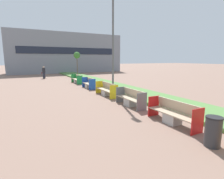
% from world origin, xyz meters
% --- Properties ---
extents(planter_grass_strip, '(2.80, 120.00, 0.18)m').
position_xyz_m(planter_grass_strip, '(3.20, 12.00, 0.09)').
color(planter_grass_strip, '#568442').
rests_on(planter_grass_strip, ground).
extents(building_backdrop, '(21.43, 5.38, 7.55)m').
position_xyz_m(building_backdrop, '(4.00, 38.56, 3.78)').
color(building_backdrop, gray).
rests_on(building_backdrop, ground).
extents(bench_red_frame, '(0.65, 2.36, 0.94)m').
position_xyz_m(bench_red_frame, '(0.94, 7.81, 0.38)').
color(bench_red_frame, '#ADA8A0').
rests_on(bench_red_frame, ground).
extents(bench_grey_frame, '(0.65, 2.21, 0.94)m').
position_xyz_m(bench_grey_frame, '(0.94, 10.95, 0.37)').
color(bench_grey_frame, '#ADA8A0').
rests_on(bench_grey_frame, ground).
extents(bench_yellow_frame, '(0.65, 2.47, 0.94)m').
position_xyz_m(bench_yellow_frame, '(0.94, 14.12, 0.38)').
color(bench_yellow_frame, '#ADA8A0').
rests_on(bench_yellow_frame, ground).
extents(bench_blue_frame, '(0.65, 1.91, 0.94)m').
position_xyz_m(bench_blue_frame, '(0.94, 17.82, 0.36)').
color(bench_blue_frame, '#ADA8A0').
rests_on(bench_blue_frame, ground).
extents(bench_green_frame, '(0.65, 2.24, 0.94)m').
position_xyz_m(bench_green_frame, '(0.94, 21.61, 0.37)').
color(bench_green_frame, '#ADA8A0').
rests_on(bench_green_frame, ground).
extents(litter_bin, '(0.49, 0.49, 0.94)m').
position_xyz_m(litter_bin, '(0.53, 5.86, 0.47)').
color(litter_bin, '#2D2D30').
rests_on(litter_bin, ground).
extents(street_lamp_post, '(0.24, 0.44, 7.80)m').
position_xyz_m(street_lamp_post, '(1.55, 14.28, 4.28)').
color(street_lamp_post, '#56595B').
rests_on(street_lamp_post, ground).
extents(sapling_tree_far, '(1.02, 1.02, 3.73)m').
position_xyz_m(sapling_tree_far, '(3.39, 29.72, 3.17)').
color(sapling_tree_far, brown).
rests_on(sapling_tree_far, ground).
extents(pedestrian_walking, '(0.53, 0.24, 1.67)m').
position_xyz_m(pedestrian_walking, '(-1.71, 28.45, 0.84)').
color(pedestrian_walking, '#232633').
rests_on(pedestrian_walking, ground).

